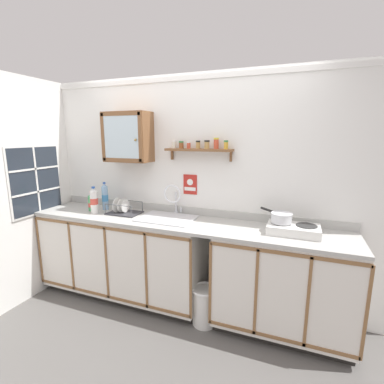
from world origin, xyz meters
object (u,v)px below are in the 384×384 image
sink (168,220)px  dish_rack (123,210)px  saucepan (281,217)px  wall_cabinet (128,137)px  hot_plate_stove (293,229)px  bottle_opaque_white_0 (94,201)px  warning_sign (190,185)px  bottle_water_blue_2 (105,197)px  bottle_soda_green_1 (92,202)px  trash_bin (204,305)px

sink → dish_rack: sink is taller
saucepan → wall_cabinet: bearing=176.0°
hot_plate_stove → bottle_opaque_white_0: bottle_opaque_white_0 is taller
saucepan → warning_sign: (-0.96, 0.24, 0.20)m
sink → hot_plate_stove: size_ratio=1.29×
wall_cabinet → bottle_opaque_white_0: bearing=-146.3°
warning_sign → dish_rack: bearing=-160.9°
hot_plate_stove → bottle_opaque_white_0: size_ratio=1.47×
saucepan → bottle_water_blue_2: (-1.95, 0.07, 0.02)m
saucepan → bottle_soda_green_1: bottle_soda_green_1 is taller
bottle_soda_green_1 → saucepan: bearing=0.9°
bottle_opaque_white_0 → bottle_soda_green_1: bottle_opaque_white_0 is taller
bottle_water_blue_2 → bottle_opaque_white_0: bearing=-94.3°
bottle_opaque_white_0 → bottle_soda_green_1: 0.13m
saucepan → dish_rack: (-1.66, -0.01, -0.09)m
sink → bottle_water_blue_2: size_ratio=1.77×
hot_plate_stove → saucepan: saucepan is taller
sink → hot_plate_stove: 1.23m
sink → wall_cabinet: size_ratio=1.07×
bottle_soda_green_1 → warning_sign: warning_sign is taller
bottle_soda_green_1 → dish_rack: (0.40, 0.03, -0.06)m
bottle_soda_green_1 → dish_rack: size_ratio=0.63×
saucepan → bottle_soda_green_1: 2.07m
saucepan → warning_sign: warning_sign is taller
wall_cabinet → hot_plate_stove: bearing=-4.5°
bottle_opaque_white_0 → warning_sign: warning_sign is taller
bottle_soda_green_1 → wall_cabinet: bearing=18.9°
hot_plate_stove → wall_cabinet: size_ratio=0.83×
hot_plate_stove → wall_cabinet: bearing=175.5°
bottle_water_blue_2 → trash_bin: size_ratio=0.84×
bottle_soda_green_1 → wall_cabinet: (0.43, 0.15, 0.73)m
hot_plate_stove → bottle_soda_green_1: bottle_soda_green_1 is taller
warning_sign → trash_bin: warning_sign is taller
hot_plate_stove → trash_bin: size_ratio=1.15×
bottle_opaque_white_0 → warning_sign: 1.08m
sink → dish_rack: 0.54m
bottle_opaque_white_0 → sink: bearing=7.2°
bottle_water_blue_2 → trash_bin: (1.31, -0.26, -0.92)m
dish_rack → bottle_water_blue_2: bearing=166.0°
sink → warning_sign: warning_sign is taller
wall_cabinet → warning_sign: size_ratio=2.50×
bottle_soda_green_1 → trash_bin: 1.67m
dish_rack → bottle_opaque_white_0: bearing=-161.9°
saucepan → bottle_opaque_white_0: 1.97m
bottle_soda_green_1 → trash_bin: bearing=-6.5°
dish_rack → wall_cabinet: (0.02, 0.12, 0.79)m
saucepan → warning_sign: bearing=166.2°
sink → bottle_soda_green_1: size_ratio=2.55×
bottle_opaque_white_0 → dish_rack: 0.34m
hot_plate_stove → bottle_soda_green_1: size_ratio=1.97×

